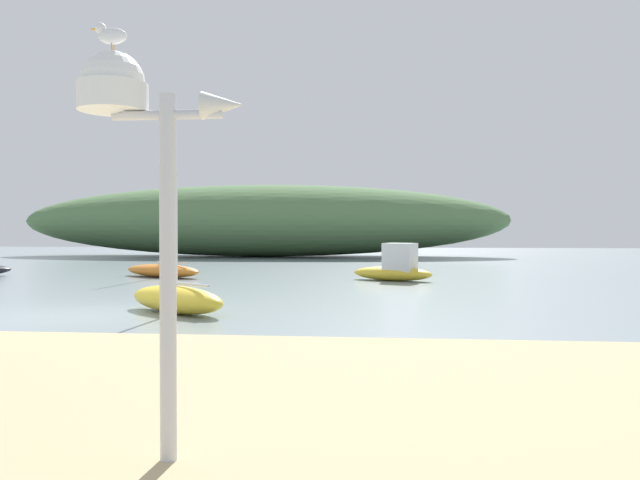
# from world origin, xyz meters

# --- Properties ---
(ground_plane) EXTENTS (120.00, 120.00, 0.00)m
(ground_plane) POSITION_xyz_m (0.00, 0.00, 0.00)
(ground_plane) COLOR gray
(distant_hill) EXTENTS (36.28, 10.02, 5.28)m
(distant_hill) POSITION_xyz_m (-2.70, 33.16, 2.64)
(distant_hill) COLOR #517547
(distant_hill) RESTS_ON ground
(mast_structure) EXTENTS (1.21, 0.50, 2.94)m
(mast_structure) POSITION_xyz_m (4.82, -8.97, 2.61)
(mast_structure) COLOR silver
(mast_structure) RESTS_ON beach_sand
(seagull_on_radar) EXTENTS (0.28, 0.10, 0.21)m
(seagull_on_radar) POSITION_xyz_m (4.67, -8.97, 3.26)
(seagull_on_radar) COLOR orange
(seagull_on_radar) RESTS_ON mast_structure
(sailboat_near_shore) EXTENTS (3.11, 2.65, 3.23)m
(sailboat_near_shore) POSITION_xyz_m (1.91, 0.57, 0.33)
(sailboat_near_shore) COLOR gold
(sailboat_near_shore) RESTS_ON ground
(motorboat_west_reach) EXTENTS (3.32, 2.31, 1.41)m
(motorboat_west_reach) POSITION_xyz_m (6.95, 10.59, 0.49)
(motorboat_west_reach) COLOR gold
(motorboat_west_reach) RESTS_ON ground
(sailboat_far_right) EXTENTS (4.08, 2.97, 5.02)m
(sailboat_far_right) POSITION_xyz_m (-2.37, 11.51, 0.29)
(sailboat_far_right) COLOR orange
(sailboat_far_right) RESTS_ON ground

